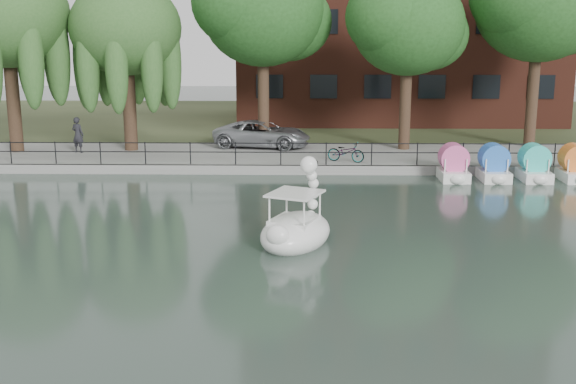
{
  "coord_description": "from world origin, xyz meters",
  "views": [
    {
      "loc": [
        0.93,
        -18.06,
        6.42
      ],
      "look_at": [
        0.5,
        4.0,
        1.3
      ],
      "focal_mm": 45.0,
      "sensor_mm": 36.0,
      "label": 1
    }
  ],
  "objects_px": {
    "swan_boat": "(296,226)",
    "minivan": "(262,132)",
    "pedestrian": "(78,132)",
    "bicycle": "(346,151)"
  },
  "relations": [
    {
      "from": "swan_boat",
      "to": "minivan",
      "type": "bearing_deg",
      "value": 120.28
    },
    {
      "from": "pedestrian",
      "to": "swan_boat",
      "type": "relative_size",
      "value": 0.57
    },
    {
      "from": "minivan",
      "to": "bicycle",
      "type": "bearing_deg",
      "value": -123.99
    },
    {
      "from": "bicycle",
      "to": "pedestrian",
      "type": "relative_size",
      "value": 0.87
    },
    {
      "from": "bicycle",
      "to": "swan_boat",
      "type": "distance_m",
      "value": 11.43
    },
    {
      "from": "minivan",
      "to": "swan_boat",
      "type": "distance_m",
      "value": 15.29
    },
    {
      "from": "minivan",
      "to": "pedestrian",
      "type": "distance_m",
      "value": 8.97
    },
    {
      "from": "bicycle",
      "to": "pedestrian",
      "type": "xyz_separation_m",
      "value": [
        -12.79,
        2.2,
        0.49
      ]
    },
    {
      "from": "bicycle",
      "to": "swan_boat",
      "type": "bearing_deg",
      "value": -169.15
    },
    {
      "from": "bicycle",
      "to": "swan_boat",
      "type": "height_order",
      "value": "swan_boat"
    }
  ]
}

